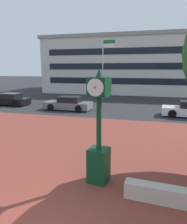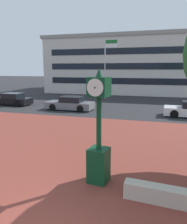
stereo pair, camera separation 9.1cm
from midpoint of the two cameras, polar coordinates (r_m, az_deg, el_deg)
plaza_brick_paving at (r=8.93m, az=-1.59°, el=-14.01°), size 44.00×16.78×0.01m
planter_wall at (r=6.99m, az=22.43°, el=-20.36°), size 3.22×0.67×0.50m
street_clock at (r=7.24m, az=1.77°, el=-6.88°), size 0.73×0.75×3.85m
car_street_mid at (r=24.96m, az=-20.67°, el=3.08°), size 4.43×1.96×1.28m
car_street_far at (r=20.62m, az=-6.00°, el=2.16°), size 4.45×1.96×1.28m
flagpole_primary at (r=28.23m, az=3.49°, el=12.68°), size 1.59×0.14×7.64m
civic_building at (r=39.19m, az=13.22°, el=11.93°), size 30.81×15.78×8.88m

